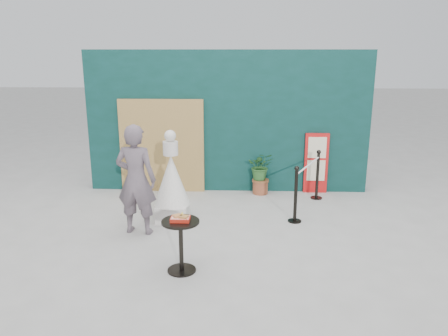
# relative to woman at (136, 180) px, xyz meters

# --- Properties ---
(ground) EXTENTS (60.00, 60.00, 0.00)m
(ground) POSITION_rel_woman_xyz_m (1.43, -0.67, -0.93)
(ground) COLOR #ADAAA5
(ground) RESTS_ON ground
(back_wall) EXTENTS (6.00, 0.30, 3.00)m
(back_wall) POSITION_rel_woman_xyz_m (1.43, 2.48, 0.57)
(back_wall) COLOR #0A2F29
(back_wall) RESTS_ON ground
(bamboo_fence) EXTENTS (1.80, 0.08, 2.00)m
(bamboo_fence) POSITION_rel_woman_xyz_m (0.03, 2.27, 0.07)
(bamboo_fence) COLOR tan
(bamboo_fence) RESTS_ON ground
(woman) EXTENTS (0.73, 0.53, 1.85)m
(woman) POSITION_rel_woman_xyz_m (0.00, 0.00, 0.00)
(woman) COLOR #62545D
(woman) RESTS_ON ground
(menu_board) EXTENTS (0.50, 0.07, 1.30)m
(menu_board) POSITION_rel_woman_xyz_m (3.33, 2.28, -0.28)
(menu_board) COLOR red
(menu_board) RESTS_ON ground
(statue) EXTENTS (0.65, 0.65, 1.65)m
(statue) POSITION_rel_woman_xyz_m (0.49, 0.58, -0.25)
(statue) COLOR silver
(statue) RESTS_ON ground
(cafe_table) EXTENTS (0.52, 0.52, 0.75)m
(cafe_table) POSITION_rel_woman_xyz_m (0.91, -1.31, -0.43)
(cafe_table) COLOR black
(cafe_table) RESTS_ON ground
(food_basket) EXTENTS (0.26, 0.19, 0.11)m
(food_basket) POSITION_rel_woman_xyz_m (0.91, -1.31, -0.14)
(food_basket) COLOR red
(food_basket) RESTS_ON cafe_table
(planter) EXTENTS (0.53, 0.46, 0.91)m
(planter) POSITION_rel_woman_xyz_m (2.14, 2.15, -0.40)
(planter) COLOR #974931
(planter) RESTS_ON ground
(stanchion_barrier) EXTENTS (0.84, 1.54, 1.03)m
(stanchion_barrier) POSITION_rel_woman_xyz_m (3.00, 1.23, -0.43)
(stanchion_barrier) COLOR black
(stanchion_barrier) RESTS_ON ground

